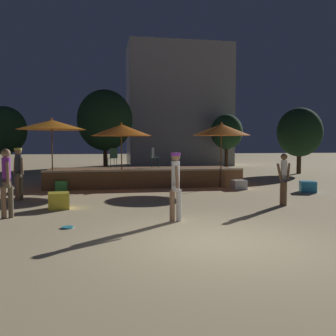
{
  "coord_description": "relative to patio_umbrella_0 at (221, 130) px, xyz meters",
  "views": [
    {
      "loc": [
        -2.15,
        -7.03,
        1.96
      ],
      "look_at": [
        0.0,
        5.19,
        1.13
      ],
      "focal_mm": 40.0,
      "sensor_mm": 36.0,
      "label": 1
    }
  ],
  "objects": [
    {
      "name": "cube_seat_1",
      "position": [
        -6.46,
        -4.35,
        -2.29
      ],
      "size": [
        0.67,
        0.67,
        0.49
      ],
      "rotation": [
        0.0,
        0.0,
        0.13
      ],
      "color": "yellow",
      "rests_on": "ground"
    },
    {
      "name": "wooden_deck",
      "position": [
        -3.29,
        1.59,
        -2.16
      ],
      "size": [
        8.66,
        3.16,
        0.83
      ],
      "color": "brown",
      "rests_on": "ground"
    },
    {
      "name": "cube_seat_3",
      "position": [
        -6.81,
        -0.03,
        -2.33
      ],
      "size": [
        0.51,
        0.51,
        0.41
      ],
      "rotation": [
        0.0,
        0.0,
        -0.13
      ],
      "color": "#4CC651",
      "rests_on": "ground"
    },
    {
      "name": "cube_seat_2",
      "position": [
        2.92,
        -2.17,
        -2.32
      ],
      "size": [
        0.77,
        0.77,
        0.43
      ],
      "rotation": [
        0.0,
        0.0,
        -0.37
      ],
      "color": "#2D9EDB",
      "rests_on": "ground"
    },
    {
      "name": "patio_umbrella_1",
      "position": [
        -4.35,
        0.25,
        -0.04
      ],
      "size": [
        2.59,
        2.59,
        2.83
      ],
      "color": "brown",
      "rests_on": "ground"
    },
    {
      "name": "bistro_chair_0",
      "position": [
        -2.66,
        2.3,
        -1.16
      ],
      "size": [
        0.47,
        0.46,
        0.9
      ],
      "rotation": [
        0.0,
        0.0,
        1.05
      ],
      "color": "#2D3338",
      "rests_on": "wooden_deck"
    },
    {
      "name": "frisbee_disc",
      "position": [
        -5.97,
        -7.02,
        -2.52
      ],
      "size": [
        0.27,
        0.27,
        0.03
      ],
      "color": "#33B2D8",
      "rests_on": "ground"
    },
    {
      "name": "bistro_chair_1",
      "position": [
        -2.87,
        1.18,
        -1.16
      ],
      "size": [
        0.4,
        0.4,
        0.9
      ],
      "rotation": [
        0.0,
        0.0,
        1.48
      ],
      "color": "#1E4C47",
      "rests_on": "wooden_deck"
    },
    {
      "name": "background_tree_2",
      "position": [
        4.57,
        12.64,
        0.3
      ],
      "size": [
        2.51,
        2.51,
        4.23
      ],
      "color": "#3D2B1C",
      "rests_on": "ground"
    },
    {
      "name": "patio_umbrella_0",
      "position": [
        0.0,
        0.0,
        0.0
      ],
      "size": [
        2.54,
        2.54,
        2.87
      ],
      "color": "brown",
      "rests_on": "ground"
    },
    {
      "name": "background_tree_3",
      "position": [
        7.23,
        6.24,
        0.1
      ],
      "size": [
        2.83,
        2.83,
        4.2
      ],
      "color": "#3D2B1C",
      "rests_on": "ground"
    },
    {
      "name": "person_3",
      "position": [
        -7.62,
        -5.56,
        -1.53
      ],
      "size": [
        0.29,
        0.46,
        1.82
      ],
      "rotation": [
        0.0,
        0.0,
        3.55
      ],
      "color": "#72664C",
      "rests_on": "ground"
    },
    {
      "name": "bistro_chair_2",
      "position": [
        -4.69,
        1.12,
        -1.16
      ],
      "size": [
        0.44,
        0.44,
        0.9
      ],
      "rotation": [
        0.0,
        0.0,
        3.51
      ],
      "color": "#1E4C47",
      "rests_on": "wooden_deck"
    },
    {
      "name": "person_0",
      "position": [
        -7.96,
        -2.49,
        -1.51
      ],
      "size": [
        0.42,
        0.36,
        1.8
      ],
      "rotation": [
        0.0,
        0.0,
        4.03
      ],
      "color": "#72664C",
      "rests_on": "ground"
    },
    {
      "name": "person_2",
      "position": [
        -3.37,
        -6.72,
        -1.56
      ],
      "size": [
        0.3,
        0.5,
        1.73
      ],
      "rotation": [
        0.0,
        0.0,
        3.17
      ],
      "color": "white",
      "rests_on": "ground"
    },
    {
      "name": "ground_plane",
      "position": [
        -3.01,
        -8.78,
        -2.54
      ],
      "size": [
        120.0,
        120.0,
        0.0
      ],
      "primitive_type": "plane",
      "color": "#D1B784"
    },
    {
      "name": "background_tree_1",
      "position": [
        -4.96,
        9.45,
        0.92
      ],
      "size": [
        3.65,
        3.65,
        5.47
      ],
      "color": "#3D2B1C",
      "rests_on": "ground"
    },
    {
      "name": "cube_seat_0",
      "position": [
        0.55,
        -0.77,
        -2.34
      ],
      "size": [
        0.58,
        0.58,
        0.39
      ],
      "rotation": [
        0.0,
        0.0,
        0.04
      ],
      "color": "white",
      "rests_on": "ground"
    },
    {
      "name": "person_1",
      "position": [
        0.43,
        -4.96,
        -1.66
      ],
      "size": [
        0.48,
        0.29,
        1.64
      ],
      "rotation": [
        0.0,
        0.0,
        1.65
      ],
      "color": "brown",
      "rests_on": "ground"
    },
    {
      "name": "background_tree_0",
      "position": [
        -11.37,
        9.92,
        0.24
      ],
      "size": [
        2.81,
        2.81,
        4.33
      ],
      "color": "#3D2B1C",
      "rests_on": "ground"
    },
    {
      "name": "patio_umbrella_2",
      "position": [
        -7.19,
        0.13,
        0.16
      ],
      "size": [
        2.77,
        2.77,
        2.98
      ],
      "color": "brown",
      "rests_on": "ground"
    },
    {
      "name": "distant_building",
      "position": [
        1.48,
        16.65,
        2.65
      ],
      "size": [
        8.83,
        4.59,
        10.37
      ],
      "color": "gray",
      "rests_on": "ground"
    }
  ]
}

